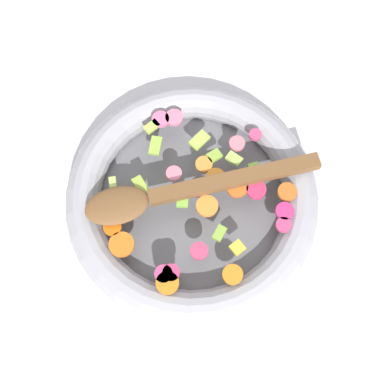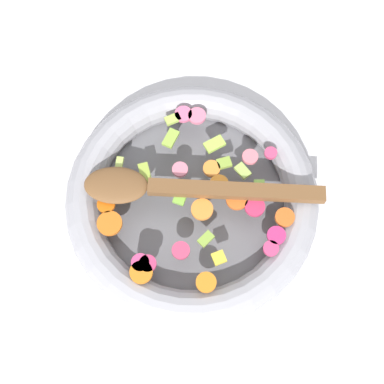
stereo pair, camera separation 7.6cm
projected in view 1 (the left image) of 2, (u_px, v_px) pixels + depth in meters
The scene contains 4 objects.
ground_plane at pixel (192, 204), 0.81m from camera, with size 4.00×4.00×0.00m, color silver.
skillet at pixel (192, 199), 0.78m from camera, with size 0.37×0.37×0.05m.
chopped_vegetables at pixel (198, 199), 0.75m from camera, with size 0.29×0.28×0.01m.
wooden_spoon at pixel (179, 192), 0.74m from camera, with size 0.31×0.20×0.01m.
Camera 1 is at (-0.18, -0.19, 0.76)m, focal length 50.00 mm.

